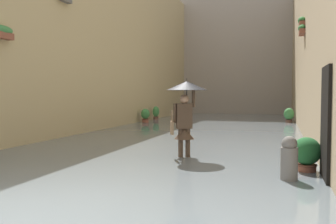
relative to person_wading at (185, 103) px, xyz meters
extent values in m
plane|color=gray|center=(1.09, -7.50, -1.45)|extent=(62.15, 62.15, 0.00)
cube|color=slate|center=(1.09, -7.50, -1.40)|extent=(9.13, 30.86, 0.12)
cube|color=tan|center=(-3.97, -7.50, 2.96)|extent=(1.80, 28.86, 8.83)
cube|color=black|center=(-3.05, 1.48, -0.35)|extent=(0.08, 1.10, 2.20)
cube|color=brown|center=(-2.97, -5.72, 2.51)|extent=(0.20, 0.70, 0.18)
ellipsoid|color=#428947|center=(-2.97, -5.72, 2.67)|extent=(0.28, 0.76, 0.24)
cube|color=brown|center=(-2.97, -5.91, 2.82)|extent=(0.20, 0.70, 0.18)
ellipsoid|color=#387F3D|center=(-2.97, -5.91, 2.98)|extent=(0.28, 0.76, 0.24)
cube|color=tan|center=(6.16, -7.50, 2.99)|extent=(1.80, 28.86, 8.89)
cube|color=brown|center=(5.16, 0.35, 1.86)|extent=(0.20, 0.70, 0.18)
ellipsoid|color=#428947|center=(5.16, 0.35, 2.02)|extent=(0.28, 0.76, 0.24)
cube|color=#A89989|center=(1.09, -20.83, 4.33)|extent=(11.93, 1.80, 11.57)
cube|color=#2D2319|center=(0.11, 0.05, -1.40)|extent=(0.19, 0.26, 0.10)
cylinder|color=#4C3828|center=(0.11, 0.05, -0.99)|extent=(0.16, 0.16, 0.73)
cube|color=#2D2319|center=(-0.06, -0.02, -1.40)|extent=(0.19, 0.26, 0.10)
cylinder|color=#4C3828|center=(-0.06, -0.02, -0.99)|extent=(0.16, 0.16, 0.73)
cube|color=#4C3828|center=(0.03, 0.01, -0.31)|extent=(0.44, 0.35, 0.62)
cone|color=#4C3828|center=(0.03, 0.01, -0.74)|extent=(0.65, 0.65, 0.28)
sphere|color=tan|center=(0.03, 0.01, 0.10)|extent=(0.22, 0.22, 0.22)
cylinder|color=#4C3828|center=(-0.19, -0.08, 0.12)|extent=(0.11, 0.11, 0.44)
cylinder|color=#4C3828|center=(0.24, 0.10, -0.24)|extent=(0.11, 0.11, 0.48)
cylinder|color=black|center=(-0.03, -0.01, 0.22)|extent=(0.02, 0.02, 0.44)
cone|color=black|center=(-0.03, -0.01, 0.44)|extent=(1.02, 1.02, 0.22)
cylinder|color=black|center=(-0.03, -0.01, 0.58)|extent=(0.01, 0.01, 0.08)
cube|color=#8C6B4C|center=(0.30, 0.15, -0.60)|extent=(0.16, 0.28, 0.32)
torus|color=#8C6B4C|center=(0.30, 0.15, -0.32)|extent=(0.13, 0.28, 0.30)
cylinder|color=brown|center=(-2.77, 0.88, -1.33)|extent=(0.38, 0.38, 0.25)
torus|color=brown|center=(-2.77, 0.88, -1.21)|extent=(0.42, 0.42, 0.04)
ellipsoid|color=#23602D|center=(-2.77, 0.88, -0.93)|extent=(0.57, 0.57, 0.56)
cylinder|color=brown|center=(-2.72, -12.25, -1.33)|extent=(0.36, 0.36, 0.26)
torus|color=brown|center=(-2.72, -12.25, -1.20)|extent=(0.39, 0.39, 0.04)
ellipsoid|color=#428947|center=(-2.72, -12.25, -0.87)|extent=(0.55, 0.55, 0.65)
cylinder|color=brown|center=(4.88, -11.85, -1.30)|extent=(0.31, 0.31, 0.30)
torus|color=brown|center=(4.88, -11.85, -1.15)|extent=(0.34, 0.34, 0.04)
ellipsoid|color=#428947|center=(4.88, -11.85, -0.83)|extent=(0.40, 0.40, 0.63)
cylinder|color=brown|center=(4.84, -9.97, -1.30)|extent=(0.36, 0.36, 0.30)
torus|color=brown|center=(4.84, -9.97, -1.15)|extent=(0.40, 0.40, 0.04)
ellipsoid|color=#428947|center=(4.84, -9.97, -0.87)|extent=(0.47, 0.47, 0.57)
cylinder|color=slate|center=(-2.41, 1.78, -1.10)|extent=(0.31, 0.31, 0.71)
sphere|color=slate|center=(-2.41, 1.78, -0.67)|extent=(0.28, 0.28, 0.28)
camera|label=1|loc=(-2.23, 8.69, 0.23)|focal=38.77mm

